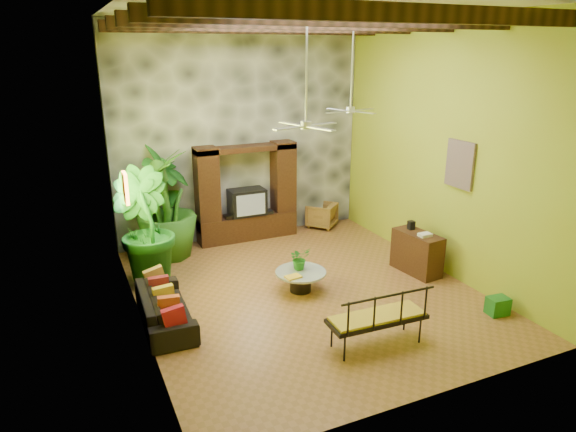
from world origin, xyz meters
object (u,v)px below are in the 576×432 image
tall_plant_c (165,205)px  coffee_table (301,278)px  green_bin (498,306)px  entertainment_center (247,200)px  sofa (165,307)px  iron_bench (380,316)px  side_console (417,253)px  tall_plant_a (166,198)px  wicker_armchair (322,215)px  ceiling_fan_back (351,100)px  ceiling_fan_front (306,112)px  tall_plant_b (143,228)px

tall_plant_c → coffee_table: tall_plant_c is taller
tall_plant_c → green_bin: 6.87m
entertainment_center → sofa: entertainment_center is taller
tall_plant_c → iron_bench: (2.18, -4.99, -0.65)m
entertainment_center → green_bin: bearing=-63.5°
side_console → sofa: bearing=173.1°
tall_plant_a → iron_bench: bearing=-68.9°
entertainment_center → wicker_armchair: (2.03, 0.01, -0.65)m
sofa → tall_plant_a: 3.49m
ceiling_fan_back → ceiling_fan_front: bearing=-138.4°
entertainment_center → ceiling_fan_back: ceiling_fan_back is taller
entertainment_center → tall_plant_b: (-2.65, -1.55, 0.17)m
sofa → coffee_table: size_ratio=2.02×
tall_plant_a → green_bin: bearing=-49.6°
tall_plant_c → side_console: size_ratio=2.24×
entertainment_center → side_console: 4.16m
green_bin → ceiling_fan_back: bearing=107.2°
sofa → tall_plant_b: 1.91m
coffee_table → green_bin: size_ratio=2.70×
ceiling_fan_front → side_console: (2.67, 0.24, -2.98)m
iron_bench → side_console: bearing=44.0°
tall_plant_b → coffee_table: bearing=-31.1°
iron_bench → wicker_armchair: bearing=73.1°
wicker_armchair → tall_plant_a: bearing=-42.2°
sofa → coffee_table: (2.58, 0.15, -0.03)m
tall_plant_b → tall_plant_c: bearing=60.8°
iron_bench → side_console: iron_bench is taller
tall_plant_a → tall_plant_b: size_ratio=1.08×
green_bin → iron_bench: bearing=-179.3°
tall_plant_b → green_bin: bearing=-35.5°
sofa → tall_plant_b: tall_plant_b is taller
wicker_armchair → coffee_table: bearing=13.9°
tall_plant_c → coffee_table: bearing=-55.0°
entertainment_center → tall_plant_b: bearing=-149.7°
ceiling_fan_back → iron_bench: (-1.41, -3.42, -2.87)m
tall_plant_a → sofa: bearing=-103.1°
wicker_armchair → tall_plant_b: bearing=-23.7°
ceiling_fan_front → entertainment_center: bearing=86.8°
side_console → ceiling_fan_back: bearing=116.2°
iron_bench → ceiling_fan_front: bearing=104.1°
coffee_table → ceiling_fan_back: bearing=35.2°
tall_plant_a → tall_plant_c: size_ratio=1.04×
wicker_armchair → tall_plant_b: size_ratio=0.30×
tall_plant_a → green_bin: (4.54, -5.34, -1.07)m
tall_plant_a → side_console: (4.36, -3.31, -0.80)m
tall_plant_c → coffee_table: size_ratio=2.47×
iron_bench → coffee_table: bearing=98.5°
tall_plant_a → green_bin: tall_plant_a is taller
entertainment_center → ceiling_fan_back: size_ratio=1.29×
coffee_table → side_console: bearing=-4.2°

